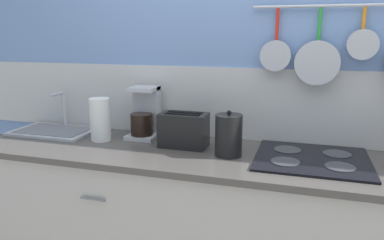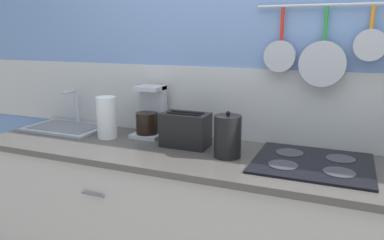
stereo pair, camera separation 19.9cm
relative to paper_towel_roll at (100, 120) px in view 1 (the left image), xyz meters
name	(u,v)px [view 1 (the left image)]	position (x,y,z in m)	size (l,w,h in m)	color
wall_back	(274,84)	(0.98, 0.30, 0.21)	(7.20, 0.15, 2.60)	#7293C6
countertop	(263,162)	(0.98, -0.06, -0.15)	(3.32, 0.64, 0.03)	#4C4742
sink_basin	(55,129)	(-0.39, 0.08, -0.11)	(0.51, 0.34, 0.25)	#B7BABF
paper_towel_roll	(100,120)	(0.00, 0.00, 0.00)	(0.12, 0.12, 0.26)	white
coffee_maker	(145,116)	(0.22, 0.15, 0.00)	(0.18, 0.20, 0.31)	#B7BABF
toaster	(184,130)	(0.52, 0.02, -0.03)	(0.28, 0.16, 0.20)	black
kettle	(229,135)	(0.79, -0.06, -0.02)	(0.14, 0.14, 0.24)	black
cooktop	(312,159)	(1.21, -0.01, -0.12)	(0.56, 0.51, 0.01)	black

